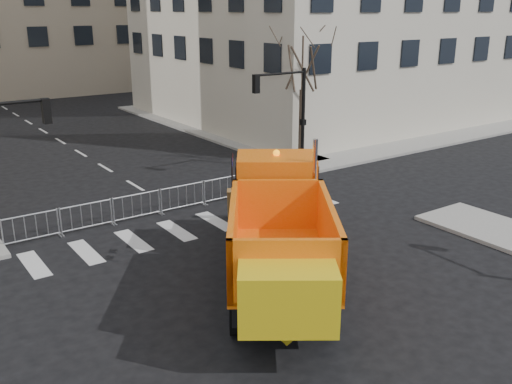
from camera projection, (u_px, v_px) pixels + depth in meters
ground at (285, 275)px, 18.56m from camera, size 120.00×120.00×0.00m
sidewalk_back at (167, 203)px, 25.17m from camera, size 64.00×5.00×0.15m
traffic_light_right at (303, 120)px, 29.78m from camera, size 0.18×0.18×5.40m
crowd_barriers at (160, 201)px, 23.91m from camera, size 12.60×0.60×1.10m
street_tree at (302, 97)px, 30.62m from camera, size 3.00×3.00×7.50m
plow_truck at (279, 228)px, 17.24m from camera, size 8.78×10.87×4.33m
cop_a at (290, 195)px, 23.23m from camera, size 0.85×0.68×2.04m
cop_b at (257, 206)px, 22.50m from camera, size 0.94×0.80×1.69m
cop_c at (276, 185)px, 25.04m from camera, size 1.06×1.01×1.77m
newspaper_box at (291, 176)px, 26.94m from camera, size 0.57×0.54×1.10m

